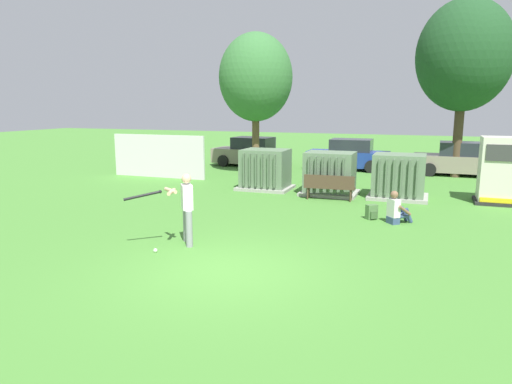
{
  "coord_description": "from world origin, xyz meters",
  "views": [
    {
      "loc": [
        3.73,
        -8.26,
        3.35
      ],
      "look_at": [
        -0.67,
        3.5,
        1.0
      ],
      "focal_mm": 32.5,
      "sensor_mm": 36.0,
      "label": 1
    }
  ],
  "objects_px": {
    "transformer_mid_west": "(330,174)",
    "transformer_west": "(265,170)",
    "sports_ball": "(155,250)",
    "parked_car_right_of_center": "(460,160)",
    "backpack": "(372,212)",
    "parked_car_leftmost": "(251,153)",
    "park_bench": "(329,186)",
    "seated_spectator": "(396,211)",
    "generator_enclosure": "(502,171)",
    "parked_car_left_of_center": "(349,155)",
    "transformer_mid_east": "(399,177)",
    "batter": "(185,205)"
  },
  "relations": [
    {
      "from": "transformer_mid_west",
      "to": "transformer_west",
      "type": "bearing_deg",
      "value": 175.8
    },
    {
      "from": "sports_ball",
      "to": "parked_car_right_of_center",
      "type": "xyz_separation_m",
      "value": [
        7.22,
        15.56,
        0.71
      ]
    },
    {
      "from": "backpack",
      "to": "parked_car_leftmost",
      "type": "xyz_separation_m",
      "value": [
        -7.83,
        10.32,
        0.54
      ]
    },
    {
      "from": "transformer_mid_west",
      "to": "park_bench",
      "type": "relative_size",
      "value": 1.15
    },
    {
      "from": "seated_spectator",
      "to": "parked_car_leftmost",
      "type": "distance_m",
      "value": 13.6
    },
    {
      "from": "generator_enclosure",
      "to": "park_bench",
      "type": "relative_size",
      "value": 1.26
    },
    {
      "from": "park_bench",
      "to": "sports_ball",
      "type": "bearing_deg",
      "value": -109.0
    },
    {
      "from": "transformer_mid_west",
      "to": "generator_enclosure",
      "type": "xyz_separation_m",
      "value": [
        5.86,
        0.46,
        0.35
      ]
    },
    {
      "from": "parked_car_right_of_center",
      "to": "transformer_west",
      "type": "bearing_deg",
      "value": -137.69
    },
    {
      "from": "transformer_west",
      "to": "parked_car_left_of_center",
      "type": "bearing_deg",
      "value": 72.74
    },
    {
      "from": "transformer_mid_east",
      "to": "backpack",
      "type": "relative_size",
      "value": 4.77
    },
    {
      "from": "generator_enclosure",
      "to": "parked_car_leftmost",
      "type": "bearing_deg",
      "value": 151.33
    },
    {
      "from": "generator_enclosure",
      "to": "transformer_west",
      "type": "bearing_deg",
      "value": -178.25
    },
    {
      "from": "parked_car_leftmost",
      "to": "park_bench",
      "type": "bearing_deg",
      "value": -52.8
    },
    {
      "from": "seated_spectator",
      "to": "backpack",
      "type": "distance_m",
      "value": 0.78
    },
    {
      "from": "seated_spectator",
      "to": "sports_ball",
      "type": "bearing_deg",
      "value": -136.57
    },
    {
      "from": "batter",
      "to": "parked_car_right_of_center",
      "type": "bearing_deg",
      "value": 65.0
    },
    {
      "from": "batter",
      "to": "parked_car_right_of_center",
      "type": "xyz_separation_m",
      "value": [
        6.87,
        14.74,
        -0.22
      ]
    },
    {
      "from": "transformer_mid_west",
      "to": "parked_car_left_of_center",
      "type": "bearing_deg",
      "value": 93.73
    },
    {
      "from": "transformer_west",
      "to": "sports_ball",
      "type": "relative_size",
      "value": 23.33
    },
    {
      "from": "transformer_mid_east",
      "to": "seated_spectator",
      "type": "bearing_deg",
      "value": -86.98
    },
    {
      "from": "parked_car_right_of_center",
      "to": "transformer_mid_west",
      "type": "bearing_deg",
      "value": -124.66
    },
    {
      "from": "generator_enclosure",
      "to": "sports_ball",
      "type": "height_order",
      "value": "generator_enclosure"
    },
    {
      "from": "backpack",
      "to": "parked_car_right_of_center",
      "type": "relative_size",
      "value": 0.1
    },
    {
      "from": "generator_enclosure",
      "to": "batter",
      "type": "distance_m",
      "value": 11.28
    },
    {
      "from": "transformer_mid_east",
      "to": "seated_spectator",
      "type": "distance_m",
      "value": 3.86
    },
    {
      "from": "park_bench",
      "to": "parked_car_leftmost",
      "type": "height_order",
      "value": "parked_car_leftmost"
    },
    {
      "from": "generator_enclosure",
      "to": "backpack",
      "type": "distance_m",
      "value": 5.59
    },
    {
      "from": "parked_car_leftmost",
      "to": "parked_car_right_of_center",
      "type": "relative_size",
      "value": 1.02
    },
    {
      "from": "transformer_west",
      "to": "sports_ball",
      "type": "bearing_deg",
      "value": -87.71
    },
    {
      "from": "transformer_mid_east",
      "to": "parked_car_left_of_center",
      "type": "height_order",
      "value": "same"
    },
    {
      "from": "seated_spectator",
      "to": "parked_car_left_of_center",
      "type": "relative_size",
      "value": 0.23
    },
    {
      "from": "batter",
      "to": "generator_enclosure",
      "type": "bearing_deg",
      "value": 45.98
    },
    {
      "from": "park_bench",
      "to": "batter",
      "type": "height_order",
      "value": "batter"
    },
    {
      "from": "generator_enclosure",
      "to": "seated_spectator",
      "type": "relative_size",
      "value": 2.39
    },
    {
      "from": "transformer_mid_east",
      "to": "parked_car_left_of_center",
      "type": "xyz_separation_m",
      "value": [
        -2.98,
        7.14,
        -0.04
      ]
    },
    {
      "from": "backpack",
      "to": "parked_car_right_of_center",
      "type": "distance_m",
      "value": 10.95
    },
    {
      "from": "backpack",
      "to": "parked_car_right_of_center",
      "type": "bearing_deg",
      "value": 74.6
    },
    {
      "from": "transformer_mid_east",
      "to": "backpack",
      "type": "xyz_separation_m",
      "value": [
        -0.51,
        -3.59,
        -0.57
      ]
    },
    {
      "from": "backpack",
      "to": "parked_car_leftmost",
      "type": "height_order",
      "value": "parked_car_leftmost"
    },
    {
      "from": "batter",
      "to": "backpack",
      "type": "height_order",
      "value": "batter"
    },
    {
      "from": "park_bench",
      "to": "parked_car_right_of_center",
      "type": "xyz_separation_m",
      "value": [
        4.68,
        8.2,
        0.22
      ]
    },
    {
      "from": "transformer_west",
      "to": "parked_car_right_of_center",
      "type": "distance_m",
      "value": 10.23
    },
    {
      "from": "transformer_mid_east",
      "to": "park_bench",
      "type": "distance_m",
      "value": 2.62
    },
    {
      "from": "sports_ball",
      "to": "seated_spectator",
      "type": "distance_m",
      "value": 6.93
    },
    {
      "from": "transformer_west",
      "to": "seated_spectator",
      "type": "relative_size",
      "value": 2.18
    },
    {
      "from": "transformer_mid_east",
      "to": "parked_car_left_of_center",
      "type": "distance_m",
      "value": 7.74
    },
    {
      "from": "sports_ball",
      "to": "parked_car_leftmost",
      "type": "distance_m",
      "value": 15.74
    },
    {
      "from": "park_bench",
      "to": "transformer_west",
      "type": "bearing_deg",
      "value": 155.54
    },
    {
      "from": "batter",
      "to": "seated_spectator",
      "type": "xyz_separation_m",
      "value": [
        4.68,
        3.94,
        -0.6
      ]
    }
  ]
}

